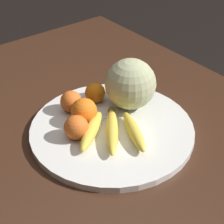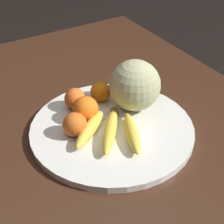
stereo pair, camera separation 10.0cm
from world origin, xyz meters
name	(u,v)px [view 1 (the left image)]	position (x,y,z in m)	size (l,w,h in m)	color
kitchen_table	(129,167)	(0.00, 0.00, 0.66)	(1.56, 0.97, 0.75)	#3D2316
fruit_bowl	(112,129)	(-0.07, -0.01, 0.76)	(0.45, 0.45, 0.02)	white
melon	(130,84)	(-0.12, 0.10, 0.84)	(0.15, 0.15, 0.15)	#B2B789
banana_bunch	(111,130)	(-0.04, -0.03, 0.78)	(0.22, 0.21, 0.03)	brown
orange_front_left	(84,111)	(-0.13, -0.06, 0.80)	(0.07, 0.07, 0.07)	orange
orange_front_right	(95,93)	(-0.20, 0.03, 0.79)	(0.06, 0.06, 0.06)	orange
orange_mid_center	(71,101)	(-0.20, -0.05, 0.80)	(0.06, 0.06, 0.06)	orange
orange_back_left	(76,127)	(-0.09, -0.11, 0.80)	(0.07, 0.07, 0.07)	orange
produce_tag	(90,114)	(-0.15, -0.02, 0.77)	(0.09, 0.05, 0.00)	white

